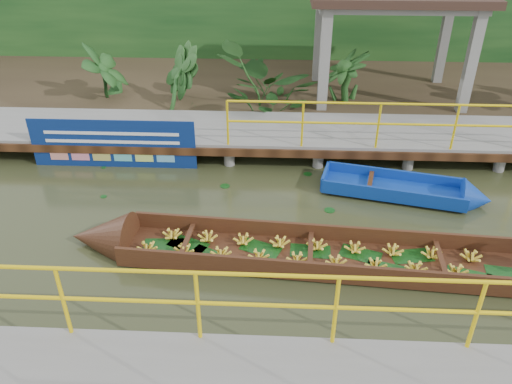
{
  "coord_description": "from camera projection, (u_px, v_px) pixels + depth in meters",
  "views": [
    {
      "loc": [
        0.09,
        -7.32,
        5.27
      ],
      "look_at": [
        -0.29,
        0.5,
        0.6
      ],
      "focal_mm": 35.0,
      "sensor_mm": 36.0,
      "label": 1
    }
  ],
  "objects": [
    {
      "name": "ground",
      "position": [
        271.0,
        235.0,
        8.99
      ],
      "size": [
        80.0,
        80.0,
        0.0
      ],
      "primitive_type": "plane",
      "color": "#32361B",
      "rests_on": "ground"
    },
    {
      "name": "land_strip",
      "position": [
        276.0,
        86.0,
        15.31
      ],
      "size": [
        30.0,
        8.0,
        0.45
      ],
      "primitive_type": "cube",
      "color": "#2E2217",
      "rests_on": "ground"
    },
    {
      "name": "far_dock",
      "position": [
        275.0,
        133.0,
        11.68
      ],
      "size": [
        16.0,
        2.06,
        1.66
      ],
      "color": "slate",
      "rests_on": "ground"
    },
    {
      "name": "pavilion",
      "position": [
        394.0,
        6.0,
        12.83
      ],
      "size": [
        4.4,
        3.0,
        3.0
      ],
      "color": "slate",
      "rests_on": "ground"
    },
    {
      "name": "foliage_backdrop",
      "position": [
        279.0,
        10.0,
        16.54
      ],
      "size": [
        30.0,
        0.8,
        4.0
      ],
      "primitive_type": "cube",
      "color": "#133C16",
      "rests_on": "ground"
    },
    {
      "name": "vendor_boat",
      "position": [
        389.0,
        257.0,
        8.11
      ],
      "size": [
        10.42,
        1.77,
        2.07
      ],
      "rotation": [
        0.0,
        0.0,
        -0.07
      ],
      "color": "#391B0F",
      "rests_on": "ground"
    },
    {
      "name": "moored_blue_boat",
      "position": [
        433.0,
        194.0,
        9.96
      ],
      "size": [
        3.4,
        1.56,
        0.78
      ],
      "rotation": [
        0.0,
        0.0,
        -0.23
      ],
      "color": "#0D3498",
      "rests_on": "ground"
    },
    {
      "name": "blue_banner",
      "position": [
        113.0,
        144.0,
        10.98
      ],
      "size": [
        3.67,
        0.04,
        1.15
      ],
      "color": "navy",
      "rests_on": "ground"
    },
    {
      "name": "tropical_plants",
      "position": [
        338.0,
        80.0,
        12.88
      ],
      "size": [
        14.13,
        1.13,
        1.41
      ],
      "color": "#133C16",
      "rests_on": "ground"
    }
  ]
}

